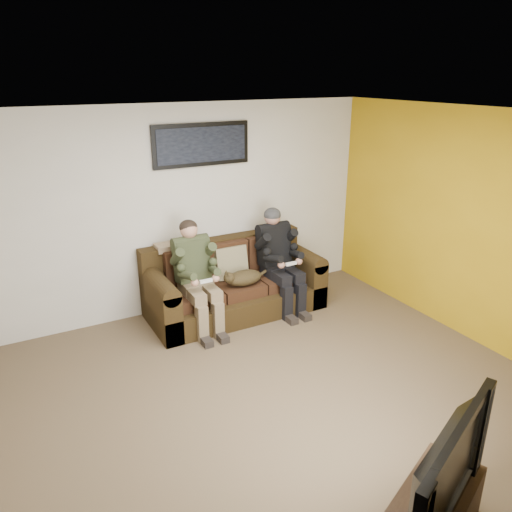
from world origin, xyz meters
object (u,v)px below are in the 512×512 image
framed_poster (202,145)px  sofa (233,285)px  cat (243,278)px  person_left (196,270)px  person_right (278,254)px  television (433,467)px

framed_poster → sofa: bearing=-62.7°
sofa → cat: (0.01, -0.27, 0.20)m
person_left → person_right: person_right is taller
person_left → person_right: size_ratio=0.99×
cat → person_left: bearing=171.9°
person_left → framed_poster: framed_poster is taller
person_left → framed_poster: bearing=57.1°
cat → sofa: bearing=92.6°
cat → television: 3.56m
framed_poster → television: bearing=-94.4°
person_right → framed_poster: bearing=143.4°
cat → television: television is taller
sofa → television: size_ratio=1.84×
person_left → person_right: 1.14m
person_left → cat: 0.62m
sofa → person_left: bearing=-162.0°
person_right → framed_poster: size_ratio=1.05×
person_left → framed_poster: size_ratio=1.04×
cat → framed_poster: (-0.21, 0.65, 1.56)m
sofa → television: bearing=-97.8°
person_left → person_right: (1.14, 0.00, 0.00)m
person_left → television: person_left is taller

